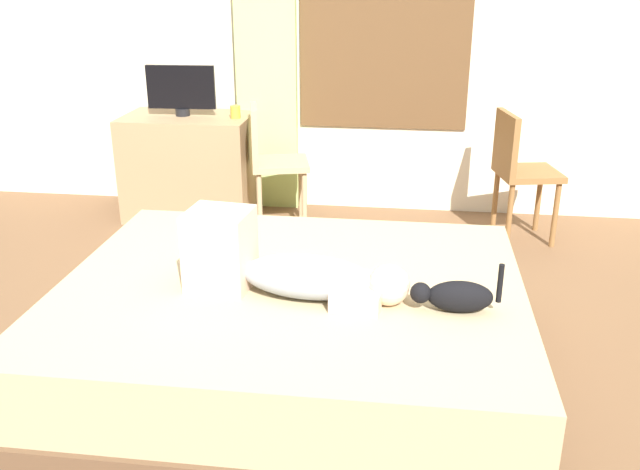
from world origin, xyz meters
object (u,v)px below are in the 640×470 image
Objects in this scene: cup at (235,112)px; chair_spare at (518,166)px; bed at (292,329)px; person_lying at (285,268)px; cat at (455,296)px; chair_by_desk at (270,157)px; desk at (190,166)px; tv_monitor at (181,90)px.

chair_spare is at bearing -4.58° from cup.
chair_spare is at bearing 56.80° from bed.
person_lying is 2.63× the size of cat.
chair_by_desk is 1.00× the size of chair_spare.
person_lying is 0.70m from cat.
chair_spare reaches higher than desk.
bed is 23.60× the size of cup.
cup is at bearing 109.13° from person_lying.
desk is 2.29m from chair_spare.
tv_monitor is at bearing -180.00° from desk.
cat is at bearing -56.59° from cup.
cat is at bearing -50.38° from tv_monitor.
chair_spare is at bearing -4.70° from tv_monitor.
chair_spare is (1.92, -0.15, -0.28)m from cup.
cat is at bearing -60.09° from chair_by_desk.
cat is 2.32m from chair_by_desk.
chair_by_desk is at bearing -15.20° from tv_monitor.
desk is 1.87× the size of tv_monitor.
cup reaches higher than person_lying.
chair_by_desk is at bearing 103.29° from person_lying.
person_lying reaches higher than cat.
chair_spare reaches higher than bed.
bed is at bearing -69.76° from cup.
tv_monitor is 0.56× the size of chair_by_desk.
chair_by_desk reaches higher than desk.
tv_monitor reaches higher than cup.
bed is 2.39× the size of chair_by_desk.
desk is at bearing 164.16° from chair_by_desk.
chair_by_desk is at bearing 179.58° from chair_spare.
tv_monitor reaches higher than bed.
tv_monitor reaches higher than person_lying.
bed is 4.28× the size of tv_monitor.
bed is 2.18m from cup.
bed is 2.29m from desk.
chair_spare is (1.66, -0.01, 0.00)m from chair_by_desk.
desk is 1.05× the size of chair_spare.
person_lying is at bearing -62.23° from tv_monitor.
cup is (0.39, -0.04, -0.14)m from tv_monitor.
cup is at bearing 175.42° from chair_spare.
bed is 2.39× the size of chair_spare.
tv_monitor is 0.42m from cup.
bed is 2.41m from tv_monitor.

